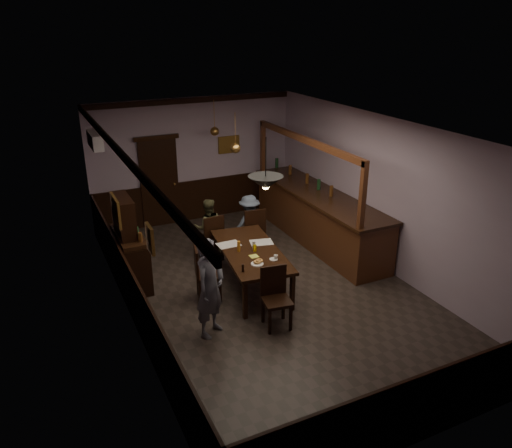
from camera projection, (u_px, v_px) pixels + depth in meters
room at (269, 214)px, 8.70m from camera, size 5.01×8.01×3.01m
dining_table at (251, 253)px, 9.14m from camera, size 1.28×2.31×0.75m
chair_far_left at (212, 236)px, 10.18m from camera, size 0.46×0.46×1.01m
chair_far_right at (253, 230)px, 10.42m from camera, size 0.51×0.51×1.06m
chair_near at (275, 294)px, 8.03m from camera, size 0.50×0.50×1.01m
chair_side at (203, 271)px, 8.75m from camera, size 0.53×0.53×1.02m
person_standing at (210, 287)px, 7.69m from camera, size 0.72×0.67×1.65m
person_seated_left at (208, 228)px, 10.39m from camera, size 0.69×0.59×1.26m
person_seated_right at (249, 223)px, 10.65m from camera, size 0.84×0.54×1.24m
newspaper_left at (229, 245)px, 9.31m from camera, size 0.42×0.30×0.01m
newspaper_right at (261, 242)px, 9.41m from camera, size 0.48×0.39×0.01m
napkin at (254, 256)px, 8.86m from camera, size 0.17×0.17×0.00m
saucer at (274, 259)px, 8.74m from camera, size 0.15×0.15×0.01m
coffee_cup at (276, 257)px, 8.73m from camera, size 0.09×0.09×0.07m
pastry_plate at (257, 264)px, 8.57m from camera, size 0.22×0.22×0.01m
pastry_ring_a at (257, 262)px, 8.58m from camera, size 0.13×0.13×0.04m
pastry_ring_b at (259, 261)px, 8.63m from camera, size 0.13×0.13×0.04m
soda_can at (255, 248)px, 9.04m from camera, size 0.07×0.07×0.12m
beer_glass at (239, 246)px, 9.01m from camera, size 0.06×0.06×0.20m
water_glass at (254, 245)px, 9.13m from camera, size 0.06×0.06×0.15m
pepper_mill at (243, 268)px, 8.30m from camera, size 0.04×0.04×0.14m
sideboard at (129, 250)px, 9.24m from camera, size 0.47×1.31×1.73m
bar_counter at (318, 216)px, 11.07m from camera, size 1.00×4.29×2.41m
door_back at (160, 183)px, 11.81m from camera, size 0.90×0.06×2.10m
ac_unit at (95, 140)px, 9.81m from camera, size 0.20×0.85×0.30m
picture_left_small at (150, 239)px, 6.13m from camera, size 0.04×0.28×0.36m
picture_left_large at (116, 211)px, 8.31m from camera, size 0.04×0.62×0.48m
picture_back at (229, 145)px, 12.25m from camera, size 0.55×0.04×0.42m
pendant_iron at (266, 183)px, 7.83m from camera, size 0.56×0.56×0.84m
pendant_brass_mid at (235, 148)px, 9.83m from camera, size 0.20×0.20×0.81m
pendant_brass_far at (215, 131)px, 11.29m from camera, size 0.20×0.20×0.81m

